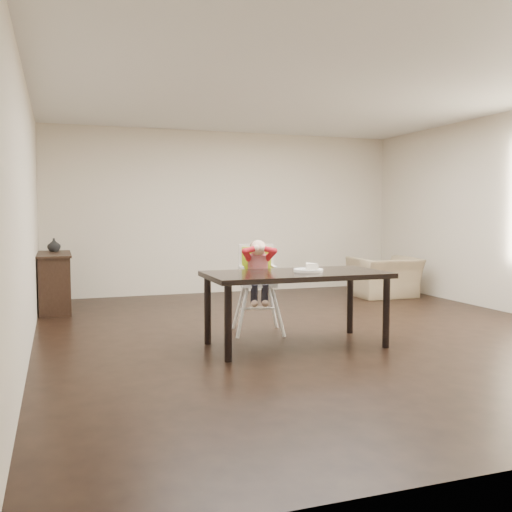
% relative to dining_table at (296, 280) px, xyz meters
% --- Properties ---
extents(ground, '(7.00, 7.00, 0.00)m').
position_rel_dining_table_xyz_m(ground, '(0.48, 0.55, -0.67)').
color(ground, black).
rests_on(ground, ground).
extents(room_walls, '(6.02, 7.02, 2.71)m').
position_rel_dining_table_xyz_m(room_walls, '(0.48, 0.55, 1.18)').
color(room_walls, beige).
rests_on(room_walls, ground).
extents(dining_table, '(1.80, 0.90, 0.75)m').
position_rel_dining_table_xyz_m(dining_table, '(0.00, 0.00, 0.00)').
color(dining_table, black).
rests_on(dining_table, ground).
extents(high_chair, '(0.51, 0.51, 1.04)m').
position_rel_dining_table_xyz_m(high_chair, '(-0.15, 0.75, 0.06)').
color(high_chair, white).
rests_on(high_chair, ground).
extents(plate, '(0.39, 0.39, 0.09)m').
position_rel_dining_table_xyz_m(plate, '(0.14, -0.01, 0.11)').
color(plate, white).
rests_on(plate, dining_table).
extents(armchair, '(0.99, 0.66, 0.85)m').
position_rel_dining_table_xyz_m(armchair, '(2.68, 2.64, -0.25)').
color(armchair, '#988461').
rests_on(armchair, ground).
extents(sideboard, '(0.44, 1.26, 0.79)m').
position_rel_dining_table_xyz_m(sideboard, '(-2.30, 3.07, -0.27)').
color(sideboard, black).
rests_on(sideboard, ground).
extents(vase, '(0.23, 0.24, 0.18)m').
position_rel_dining_table_xyz_m(vase, '(-2.30, 3.40, 0.21)').
color(vase, '#99999E').
rests_on(vase, sideboard).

